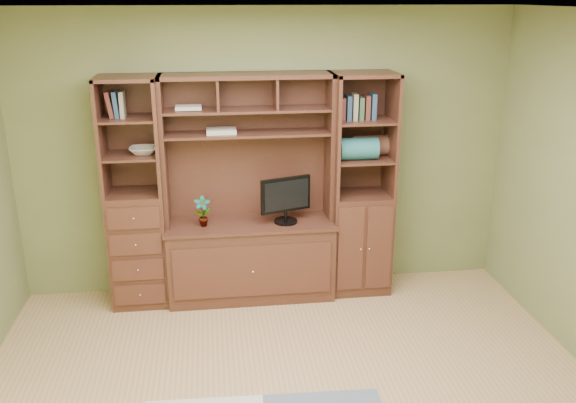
{
  "coord_description": "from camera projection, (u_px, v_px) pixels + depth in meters",
  "views": [
    {
      "loc": [
        -0.5,
        -3.42,
        2.69
      ],
      "look_at": [
        0.1,
        1.2,
        1.1
      ],
      "focal_mm": 38.0,
      "sensor_mm": 36.0,
      "label": 1
    }
  ],
  "objects": [
    {
      "name": "bowl",
      "position": [
        144.0,
        150.0,
        5.21
      ],
      "size": [
        0.24,
        0.24,
        0.06
      ],
      "primitive_type": "imported",
      "color": "beige",
      "rests_on": "left_tower"
    },
    {
      "name": "right_tower",
      "position": [
        361.0,
        186.0,
        5.57
      ],
      "size": [
        0.55,
        0.45,
        2.05
      ],
      "primitive_type": "cube",
      "color": "#472419",
      "rests_on": "ground"
    },
    {
      "name": "blanket_teal",
      "position": [
        358.0,
        149.0,
        5.4
      ],
      "size": [
        0.34,
        0.2,
        0.2
      ],
      "primitive_type": "cube",
      "color": "#276468",
      "rests_on": "right_tower"
    },
    {
      "name": "center_hutch",
      "position": [
        249.0,
        192.0,
        5.41
      ],
      "size": [
        1.54,
        0.53,
        2.05
      ],
      "primitive_type": "cube",
      "color": "#472419",
      "rests_on": "ground"
    },
    {
      "name": "left_tower",
      "position": [
        135.0,
        195.0,
        5.33
      ],
      "size": [
        0.5,
        0.45,
        2.05
      ],
      "primitive_type": "cube",
      "color": "#472419",
      "rests_on": "ground"
    },
    {
      "name": "monitor",
      "position": [
        286.0,
        192.0,
        5.42
      ],
      "size": [
        0.52,
        0.35,
        0.58
      ],
      "primitive_type": "cube",
      "rotation": [
        0.0,
        0.0,
        0.32
      ],
      "color": "black",
      "rests_on": "center_hutch"
    },
    {
      "name": "magazines",
      "position": [
        221.0,
        131.0,
        5.3
      ],
      "size": [
        0.26,
        0.19,
        0.04
      ],
      "primitive_type": "cube",
      "color": "beige",
      "rests_on": "center_hutch"
    },
    {
      "name": "orchid",
      "position": [
        202.0,
        211.0,
        5.38
      ],
      "size": [
        0.15,
        0.1,
        0.28
      ],
      "primitive_type": "imported",
      "color": "#A54A38",
      "rests_on": "center_hutch"
    },
    {
      "name": "blanket_red",
      "position": [
        370.0,
        145.0,
        5.55
      ],
      "size": [
        0.33,
        0.19,
        0.19
      ],
      "primitive_type": "cube",
      "color": "brown",
      "rests_on": "right_tower"
    },
    {
      "name": "room",
      "position": [
        297.0,
        234.0,
        3.72
      ],
      "size": [
        4.6,
        4.1,
        2.64
      ],
      "color": "tan",
      "rests_on": "ground"
    }
  ]
}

